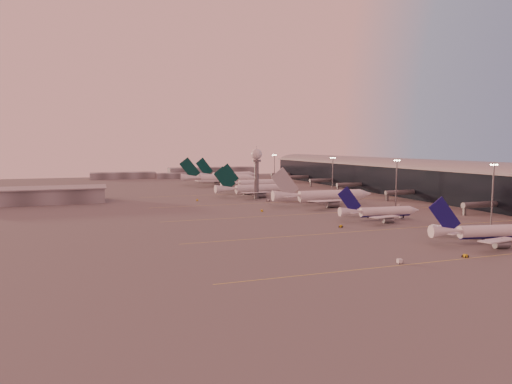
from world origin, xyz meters
name	(u,v)px	position (x,y,z in m)	size (l,w,h in m)	color
ground	(359,238)	(0.00, 0.00, 0.00)	(700.00, 700.00, 0.00)	#514F4E
taxiway_markings	(350,211)	(30.00, 56.00, 0.01)	(180.00, 185.25, 0.02)	#EFDD54
terminal	(412,178)	(107.88, 110.09, 10.52)	(57.00, 362.00, 23.04)	black
hangar	(27,196)	(-120.00, 140.00, 4.32)	(82.00, 27.00, 8.50)	slate
radar_tower	(257,163)	(5.00, 120.00, 20.95)	(6.40, 6.40, 31.10)	slate
mast_a	(493,192)	(58.00, 0.00, 13.74)	(3.60, 0.56, 25.00)	slate
mast_b	(396,182)	(55.00, 55.00, 13.74)	(3.60, 0.56, 25.00)	slate
mast_c	(333,175)	(50.00, 110.00, 13.74)	(3.60, 0.56, 25.00)	slate
mast_d	(274,168)	(48.00, 200.00, 13.74)	(3.60, 0.56, 25.00)	slate
distant_horizon	(187,173)	(2.62, 325.14, 3.89)	(165.00, 37.50, 9.00)	slate
narrowbody_near	(486,234)	(33.48, -21.19, 3.13)	(39.30, 31.10, 15.46)	silver
narrowbody_mid	(380,213)	(28.08, 29.18, 2.98)	(37.67, 29.96, 14.72)	silver
widebody_white	(324,198)	(29.60, 82.18, 3.55)	(58.16, 46.55, 20.45)	silver
greentail_a	(255,191)	(8.87, 134.13, 3.37)	(52.49, 42.26, 19.06)	silver
greentail_b	(256,185)	(23.43, 174.13, 3.38)	(52.69, 42.46, 19.13)	silver
greentail_c	(219,180)	(8.57, 219.56, 3.95)	(60.40, 48.19, 22.36)	silver
greentail_d	(228,177)	(26.22, 256.52, 3.77)	(58.54, 46.96, 21.34)	silver
gsv_truck_a	(401,259)	(-8.13, -33.44, 1.28)	(6.34, 2.59, 2.52)	silver
gsv_tug_near	(465,256)	(12.88, -33.98, 0.45)	(2.30, 3.30, 0.87)	gold
gsv_tug_mid	(341,226)	(3.76, 19.10, 0.45)	(3.43, 3.52, 0.88)	gold
gsv_truck_b	(401,216)	(40.01, 30.50, 1.18)	(6.07, 3.44, 2.31)	silver
gsv_truck_c	(262,209)	(-9.98, 69.35, 1.01)	(4.27, 5.03, 1.99)	gold
gsv_catering_b	(399,202)	(63.90, 64.24, 1.93)	(5.00, 2.88, 3.86)	silver
gsv_tug_far	(268,201)	(6.75, 105.14, 0.57)	(3.54, 4.44, 1.11)	silver
gsv_truck_d	(197,199)	(-30.35, 121.33, 1.03)	(3.00, 5.28, 2.01)	gold
gsv_tug_hangar	(288,190)	(42.07, 158.69, 0.46)	(3.60, 2.94, 0.89)	silver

